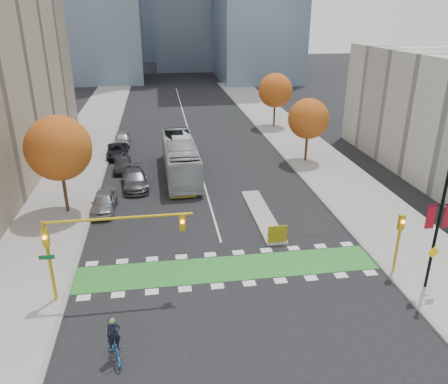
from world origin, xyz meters
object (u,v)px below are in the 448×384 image
object	(u,v)px
cyclist	(115,345)
parked_car_e	(122,138)
parked_car_b	(122,164)
tree_west	(59,148)
hazard_board	(277,234)
traffic_signal_east	(399,235)
banner_lamppost	(439,221)
parked_car_c	(135,179)
tree_east_far	(275,90)
traffic_signal_west	(94,237)
parked_car_d	(117,151)
parked_car_a	(104,202)
tree_east_near	(308,119)
bus	(180,158)

from	to	relation	value
cyclist	parked_car_e	xyz separation A→B (m)	(-2.05, 37.56, -0.00)
parked_car_b	tree_west	bearing A→B (deg)	-110.52
hazard_board	traffic_signal_east	size ratio (longest dim) A/B	0.34
banner_lamppost	parked_car_b	size ratio (longest dim) A/B	1.98
hazard_board	parked_car_c	world-z (taller)	parked_car_c
tree_east_far	banner_lamppost	bearing A→B (deg)	-91.41
traffic_signal_west	parked_car_d	world-z (taller)	traffic_signal_west
traffic_signal_west	cyclist	distance (m)	6.19
traffic_signal_west	banner_lamppost	size ratio (longest dim) A/B	1.03
tree_east_far	parked_car_a	world-z (taller)	tree_east_far
hazard_board	traffic_signal_west	size ratio (longest dim) A/B	0.16
hazard_board	tree_west	bearing A→B (deg)	154.01
tree_west	parked_car_c	world-z (taller)	tree_west
cyclist	parked_car_e	bearing A→B (deg)	75.41
tree_west	hazard_board	bearing A→B (deg)	-25.99
tree_east_near	traffic_signal_west	size ratio (longest dim) A/B	0.83
parked_car_b	parked_car_e	bearing A→B (deg)	94.59
hazard_board	parked_car_a	world-z (taller)	parked_car_a
tree_west	parked_car_e	size ratio (longest dim) A/B	1.76
hazard_board	parked_car_a	bearing A→B (deg)	149.32
parked_car_a	parked_car_c	world-z (taller)	parked_car_a
bus	parked_car_b	bearing A→B (deg)	158.82
hazard_board	banner_lamppost	xyz separation A→B (m)	(7.50, -6.70, 3.81)
tree_west	parked_car_c	bearing A→B (deg)	42.43
tree_west	parked_car_a	size ratio (longest dim) A/B	1.72
parked_car_a	hazard_board	bearing A→B (deg)	-29.05
traffic_signal_east	banner_lamppost	world-z (taller)	banner_lamppost
tree_east_near	banner_lamppost	size ratio (longest dim) A/B	0.85
tree_east_near	traffic_signal_west	bearing A→B (deg)	-131.52
traffic_signal_east	tree_east_near	bearing A→B (deg)	86.19
traffic_signal_west	parked_car_e	world-z (taller)	traffic_signal_west
parked_car_a	tree_east_far	bearing A→B (deg)	52.14
tree_east_far	bus	world-z (taller)	tree_east_far
cyclist	parked_car_c	distance (m)	22.56
traffic_signal_east	bus	bearing A→B (deg)	121.86
traffic_signal_west	bus	distance (m)	21.18
tree_east_near	parked_car_a	size ratio (longest dim) A/B	1.48
tree_east_far	traffic_signal_east	xyz separation A→B (m)	(-2.00, -38.51, -2.51)
hazard_board	traffic_signal_east	xyz separation A→B (m)	(6.50, -4.71, 1.93)
parked_car_a	parked_car_e	distance (m)	20.00
hazard_board	traffic_signal_west	world-z (taller)	traffic_signal_west
cyclist	hazard_board	bearing A→B (deg)	24.93
cyclist	parked_car_b	xyz separation A→B (m)	(-1.42, 27.56, -0.11)
cyclist	parked_car_b	distance (m)	27.60
parked_car_c	hazard_board	bearing A→B (deg)	-56.39
traffic_signal_east	parked_car_b	size ratio (longest dim) A/B	0.98
parked_car_b	parked_car_c	size ratio (longest dim) A/B	0.75
hazard_board	tree_east_far	xyz separation A→B (m)	(8.50, 33.80, 4.44)
traffic_signal_east	parked_car_d	distance (m)	33.71
hazard_board	traffic_signal_east	distance (m)	8.26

